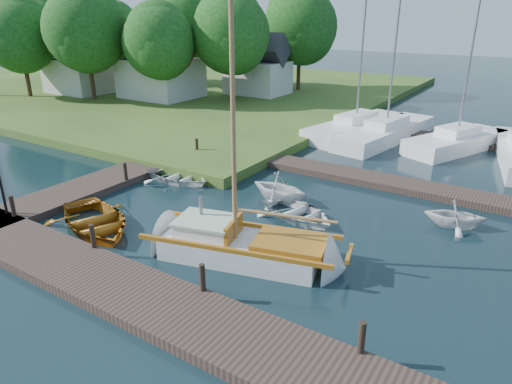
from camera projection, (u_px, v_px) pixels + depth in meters
The scene contains 31 objects.
ground at pixel (256, 221), 17.23m from camera, with size 160.00×160.00×0.00m, color black.
near_dock at pixel (137, 295), 12.49m from camera, with size 18.00×2.20×0.30m, color #31221C.
left_dock at pixel (143, 167), 22.77m from camera, with size 2.20×18.00×0.30m, color #31221C.
far_dock at pixel (367, 178), 21.25m from camera, with size 14.00×1.60×0.30m, color #31221C.
shore at pixel (147, 84), 48.44m from camera, with size 50.00×40.00×0.50m, color #355622.
mooring_post_0 at pixel (12, 206), 16.84m from camera, with size 0.16×0.16×0.80m, color black.
mooring_post_1 at pixel (93, 236), 14.58m from camera, with size 0.16×0.16×0.80m, color black.
mooring_post_2 at pixel (202, 277), 12.31m from camera, with size 0.16×0.16×0.80m, color black.
mooring_post_3 at pixel (362, 337), 10.04m from camera, with size 0.16×0.16×0.80m, color black.
mooring_post_4 at pixel (125, 171), 20.50m from camera, with size 0.16×0.16×0.80m, color black.
mooring_post_5 at pixel (197, 146), 24.41m from camera, with size 0.16×0.16×0.80m, color black.
sailboat at pixel (246, 249), 14.53m from camera, with size 7.41×3.70×9.83m.
dinghy at pixel (94, 218), 16.47m from camera, with size 3.02×4.23×0.88m, color #8B4B0C.
tender_a at pixel (178, 174), 21.19m from camera, with size 2.34×3.28×0.68m, color silver.
tender_b at pixel (280, 186), 18.83m from camera, with size 2.24×2.60×1.37m, color silver.
tender_c at pixel (298, 210), 17.38m from camera, with size 2.33×3.26×0.68m, color silver.
tender_d at pixel (456, 213), 16.61m from camera, with size 1.86×2.15×1.13m, color silver.
marina_boat_0 at pixel (356, 126), 29.26m from camera, with size 3.98×8.98×10.98m.
marina_boat_1 at pixel (386, 131), 27.96m from camera, with size 3.67×9.47×11.06m.
marina_boat_2 at pixel (457, 140), 25.94m from camera, with size 4.82×7.30×12.39m.
house_a at pixel (160, 68), 38.72m from camera, with size 6.30×5.00×6.29m.
house_b at pixel (80, 67), 41.26m from camera, with size 5.77×4.50×5.79m.
house_c at pixel (258, 70), 40.53m from camera, with size 5.25×4.00×5.28m.
tree_0 at pixel (20, 36), 38.16m from camera, with size 6.12×6.07×8.28m.
tree_1 at pixel (86, 29), 36.50m from camera, with size 6.70×6.70×9.20m.
tree_2 at pixel (159, 41), 35.35m from camera, with size 5.83×5.75×7.82m.
tree_3 at pixel (231, 33), 36.25m from camera, with size 6.41×6.38×8.74m.
tree_4 at pixel (187, 23), 43.20m from camera, with size 7.01×7.01×9.66m.
tree_5 at pixel (114, 33), 46.02m from camera, with size 6.00×5.94×8.10m.
tree_6 at pixel (42, 30), 45.83m from camera, with size 6.24×6.20×8.46m.
tree_7 at pixel (300, 26), 41.35m from camera, with size 6.83×6.83×9.38m.
Camera 1 is at (8.46, -13.12, 7.38)m, focal length 32.00 mm.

